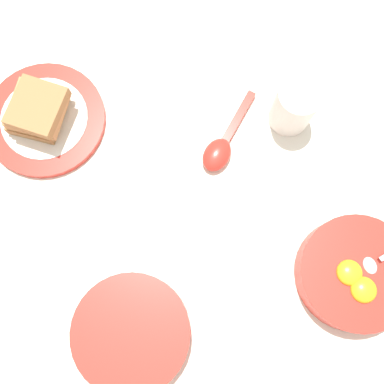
% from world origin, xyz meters
% --- Properties ---
extents(ground_plane, '(3.00, 3.00, 0.00)m').
position_xyz_m(ground_plane, '(0.00, 0.00, 0.00)').
color(ground_plane, silver).
extents(egg_bowl, '(0.17, 0.17, 0.08)m').
position_xyz_m(egg_bowl, '(0.19, 0.23, 0.03)').
color(egg_bowl, red).
rests_on(egg_bowl, ground_plane).
extents(toast_plate, '(0.20, 0.20, 0.01)m').
position_xyz_m(toast_plate, '(-0.23, -0.14, 0.01)').
color(toast_plate, red).
rests_on(toast_plate, ground_plane).
extents(toast_sandwich, '(0.12, 0.12, 0.06)m').
position_xyz_m(toast_sandwich, '(-0.23, -0.14, 0.04)').
color(toast_sandwich, '#9E7042').
rests_on(toast_sandwich, toast_plate).
extents(soup_spoon, '(0.12, 0.14, 0.03)m').
position_xyz_m(soup_spoon, '(-0.07, 0.12, 0.01)').
color(soup_spoon, red).
rests_on(soup_spoon, ground_plane).
extents(congee_bowl, '(0.17, 0.17, 0.05)m').
position_xyz_m(congee_bowl, '(0.15, -0.12, 0.03)').
color(congee_bowl, red).
rests_on(congee_bowl, ground_plane).
extents(drinking_cup, '(0.07, 0.07, 0.09)m').
position_xyz_m(drinking_cup, '(-0.08, 0.25, 0.05)').
color(drinking_cup, silver).
rests_on(drinking_cup, ground_plane).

